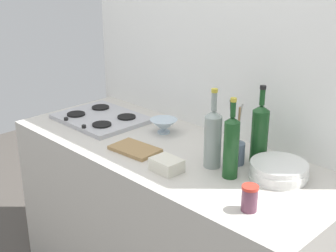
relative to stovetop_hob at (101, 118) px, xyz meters
The scene contains 12 objects.
counter_block 0.73m from the stovetop_hob, ahead, with size 1.80×0.70×0.90m, color beige.
backsplash_panel 0.72m from the stovetop_hob, 32.58° to the left, with size 1.90×0.06×2.35m, color white.
stovetop_hob is the anchor object (origin of this frame).
plate_stack 1.13m from the stovetop_hob, ahead, with size 0.25×0.25×0.07m.
wine_bottle_leftmost 0.86m from the stovetop_hob, ahead, with size 0.08×0.08×0.37m.
wine_bottle_mid_left 0.99m from the stovetop_hob, 10.22° to the left, with size 0.08×0.08×0.37m.
wine_bottle_mid_right 0.98m from the stovetop_hob, ahead, with size 0.07×0.07×0.36m.
mixing_bowl 0.42m from the stovetop_hob, 16.40° to the left, with size 0.15×0.15×0.08m.
butter_dish 0.76m from the stovetop_hob, 14.92° to the right, with size 0.13×0.10×0.06m, color silver.
utensil_crock 0.91m from the stovetop_hob, ahead, with size 0.08×0.09×0.31m.
condiment_jar_front 1.22m from the stovetop_hob, 10.17° to the right, with size 0.06×0.06×0.10m.
cutting_board 0.50m from the stovetop_hob, 17.87° to the right, with size 0.24×0.15×0.02m, color #9E7A4C.
Camera 1 is at (1.51, -1.50, 1.82)m, focal length 49.81 mm.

